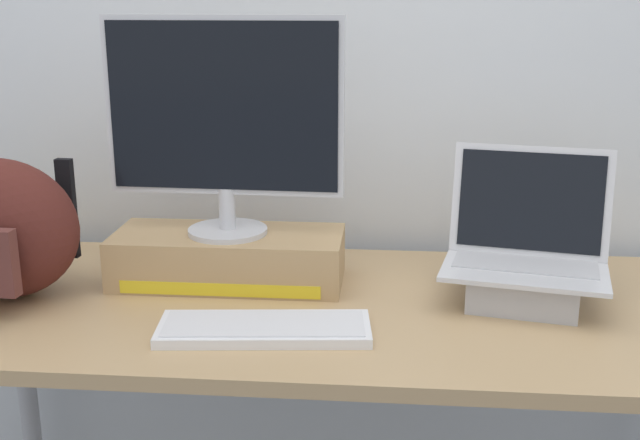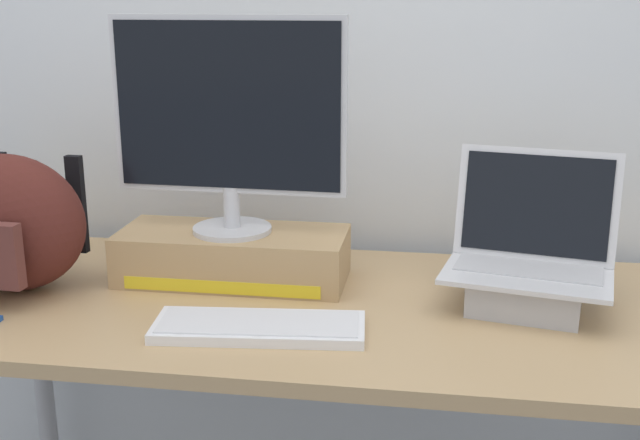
{
  "view_description": "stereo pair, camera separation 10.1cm",
  "coord_description": "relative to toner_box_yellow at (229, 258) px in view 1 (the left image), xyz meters",
  "views": [
    {
      "loc": [
        0.14,
        -1.55,
        1.37
      ],
      "look_at": [
        0.0,
        0.0,
        0.93
      ],
      "focal_mm": 44.06,
      "sensor_mm": 36.0,
      "label": 1
    },
    {
      "loc": [
        0.24,
        -1.53,
        1.37
      ],
      "look_at": [
        0.0,
        0.0,
        0.93
      ],
      "focal_mm": 44.06,
      "sensor_mm": 36.0,
      "label": 2
    }
  ],
  "objects": [
    {
      "name": "external_keyboard",
      "position": [
        0.12,
        -0.28,
        -0.05
      ],
      "size": [
        0.42,
        0.18,
        0.02
      ],
      "rotation": [
        0.0,
        0.0,
        0.09
      ],
      "color": "white",
      "rests_on": "desk"
    },
    {
      "name": "open_laptop",
      "position": [
        0.65,
        -0.06,
        0.01
      ],
      "size": [
        0.37,
        0.3,
        0.31
      ],
      "rotation": [
        0.0,
        0.0,
        -0.2
      ],
      "color": "#ADADB2",
      "rests_on": "desk"
    },
    {
      "name": "back_wall",
      "position": [
        0.22,
        0.36,
        0.5
      ],
      "size": [
        7.0,
        0.1,
        2.6
      ],
      "primitive_type": "cube",
      "color": "silver",
      "rests_on": "ground"
    },
    {
      "name": "desktop_monitor",
      "position": [
        -0.0,
        -0.0,
        0.31
      ],
      "size": [
        0.52,
        0.18,
        0.47
      ],
      "rotation": [
        0.0,
        0.0,
        -0.03
      ],
      "color": "silver",
      "rests_on": "toner_box_yellow"
    },
    {
      "name": "desk",
      "position": [
        0.22,
        -0.11,
        -0.13
      ],
      "size": [
        1.78,
        0.74,
        0.75
      ],
      "color": "tan",
      "rests_on": "ground"
    },
    {
      "name": "plush_toy",
      "position": [
        -0.56,
        0.14,
        -0.01
      ],
      "size": [
        0.1,
        0.1,
        0.1
      ],
      "color": "gold",
      "rests_on": "desk"
    },
    {
      "name": "toner_box_yellow",
      "position": [
        0.0,
        0.0,
        0.0
      ],
      "size": [
        0.51,
        0.22,
        0.11
      ],
      "color": "tan",
      "rests_on": "desk"
    }
  ]
}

